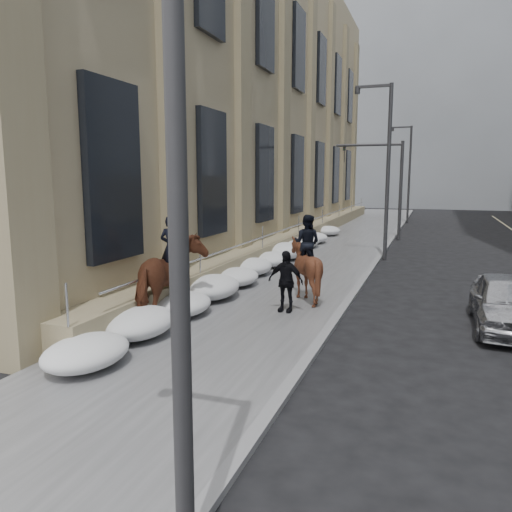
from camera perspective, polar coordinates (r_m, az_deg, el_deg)
The scene contains 15 objects.
ground at distance 11.64m, azimuth -6.96°, elevation -10.43°, with size 140.00×140.00×0.00m, color black.
sidewalk at distance 20.76m, azimuth 5.44°, elevation -1.57°, with size 5.00×80.00×0.12m, color #505053.
curb at distance 20.29m, azimuth 12.64°, elevation -1.99°, with size 0.24×80.00×0.12m, color slate.
limestone_building at distance 31.86m, azimuth 0.68°, elevation 18.13°, with size 6.10×44.00×18.00m.
bg_building_mid at distance 70.53m, azimuth 19.48°, elevation 16.80°, with size 30.00×12.00×28.00m, color slate.
bg_building_far at distance 82.75m, azimuth 12.26°, elevation 13.09°, with size 24.00×12.00×20.00m, color gray.
streetlight_near at distance 4.45m, azimuth -11.17°, elevation 18.10°, with size 1.71×0.24×8.00m.
streetlight_mid at distance 23.91m, azimuth 14.51°, elevation 10.47°, with size 1.71×0.24×8.00m.
streetlight_far at distance 43.86m, azimuth 16.94°, elevation 9.59°, with size 1.71×0.24×8.00m.
traffic_signal at distance 31.92m, azimuth 14.60°, elevation 9.00°, with size 4.10×0.22×6.00m.
snow_bank at distance 19.31m, azimuth -0.02°, elevation -1.09°, with size 1.70×18.10×0.76m.
mounted_horse_left at distance 13.24m, azimuth -9.69°, elevation -2.39°, with size 1.36×2.68×2.76m.
mounted_horse_right at distance 15.30m, azimuth 5.64°, elevation -1.05°, with size 1.72×1.88×2.62m.
pedestrian at distance 13.96m, azimuth 3.39°, elevation -2.89°, with size 1.01×0.42×1.73m, color black.
car_silver at distance 14.28m, azimuth 26.81°, elevation -4.74°, with size 1.67×4.14×1.41m, color #95979C.
Camera 1 is at (4.96, -9.79, 3.87)m, focal length 35.00 mm.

